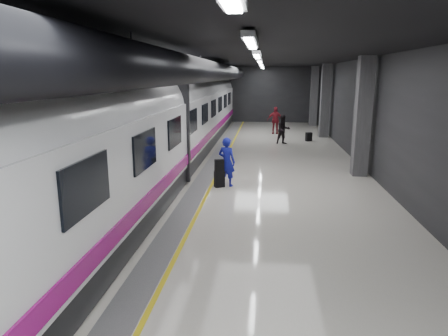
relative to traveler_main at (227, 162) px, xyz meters
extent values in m
plane|color=beige|center=(0.41, 0.06, -0.86)|extent=(40.00, 40.00, 0.00)
cube|color=black|center=(0.41, 0.06, 3.64)|extent=(10.00, 40.00, 0.02)
cube|color=#28282B|center=(0.41, 20.06, 1.39)|extent=(10.00, 0.02, 4.50)
cube|color=#28282B|center=(-4.59, 0.06, 1.39)|extent=(0.02, 40.00, 4.50)
cube|color=#28282B|center=(5.41, 0.06, 1.39)|extent=(0.02, 40.00, 4.50)
cube|color=slate|center=(-0.94, 0.06, -0.85)|extent=(0.65, 39.80, 0.01)
cube|color=yellow|center=(-0.54, 0.06, -0.85)|extent=(0.10, 39.80, 0.01)
cylinder|color=black|center=(-0.89, 0.06, 3.09)|extent=(0.80, 38.00, 0.80)
cube|color=silver|center=(1.01, -5.94, 3.54)|extent=(0.22, 2.60, 0.10)
cube|color=silver|center=(1.01, -0.94, 3.54)|extent=(0.22, 2.60, 0.10)
cube|color=silver|center=(1.01, 4.06, 3.54)|extent=(0.22, 2.60, 0.10)
cube|color=silver|center=(1.01, 9.06, 3.54)|extent=(0.22, 2.60, 0.10)
cube|color=silver|center=(1.01, 14.06, 3.54)|extent=(0.22, 2.60, 0.10)
cube|color=silver|center=(1.01, 18.06, 3.54)|extent=(0.22, 2.60, 0.10)
cube|color=#515154|center=(4.96, 2.06, 1.39)|extent=(0.55, 0.55, 4.50)
cube|color=#515154|center=(4.96, 12.06, 1.39)|extent=(0.55, 0.55, 4.50)
cube|color=#515154|center=(4.96, 18.06, 1.39)|extent=(0.55, 0.55, 4.50)
cube|color=black|center=(-2.84, 0.06, -0.51)|extent=(2.80, 38.00, 0.60)
cube|color=white|center=(-2.84, 0.06, 0.89)|extent=(2.90, 38.00, 2.20)
cylinder|color=white|center=(-2.84, 0.06, 1.84)|extent=(2.80, 38.00, 2.80)
cube|color=#8F0D6F|center=(-1.37, 0.06, 0.09)|extent=(0.04, 38.00, 0.35)
cube|color=black|center=(-2.84, 0.06, 1.14)|extent=(3.05, 0.25, 3.80)
cube|color=black|center=(-1.37, -7.94, 1.29)|extent=(0.05, 1.60, 0.85)
cube|color=black|center=(-1.37, -4.94, 1.29)|extent=(0.05, 1.60, 0.85)
cube|color=black|center=(-1.37, -1.94, 1.29)|extent=(0.05, 1.60, 0.85)
cube|color=black|center=(-1.37, 1.06, 1.29)|extent=(0.05, 1.60, 0.85)
cube|color=black|center=(-1.37, 4.06, 1.29)|extent=(0.05, 1.60, 0.85)
cube|color=black|center=(-1.37, 7.06, 1.29)|extent=(0.05, 1.60, 0.85)
cube|color=black|center=(-1.37, 10.06, 1.29)|extent=(0.05, 1.60, 0.85)
cube|color=black|center=(-1.37, 13.06, 1.29)|extent=(0.05, 1.60, 0.85)
cube|color=black|center=(-1.37, 16.06, 1.29)|extent=(0.05, 1.60, 0.85)
imported|color=#181FB4|center=(0.00, 0.00, 0.00)|extent=(0.74, 0.62, 1.72)
cube|color=black|center=(-0.24, -0.20, -0.58)|extent=(0.40, 0.34, 0.56)
cube|color=black|center=(-0.24, -0.22, -0.09)|extent=(0.35, 0.26, 0.42)
imported|color=black|center=(2.32, 9.08, -0.04)|extent=(0.97, 0.86, 1.64)
imported|color=maroon|center=(1.95, 13.16, 0.04)|extent=(1.07, 0.48, 1.79)
cube|color=black|center=(3.88, 10.27, -0.60)|extent=(0.41, 0.34, 0.51)
camera|label=1|loc=(1.31, -13.51, 2.93)|focal=32.00mm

